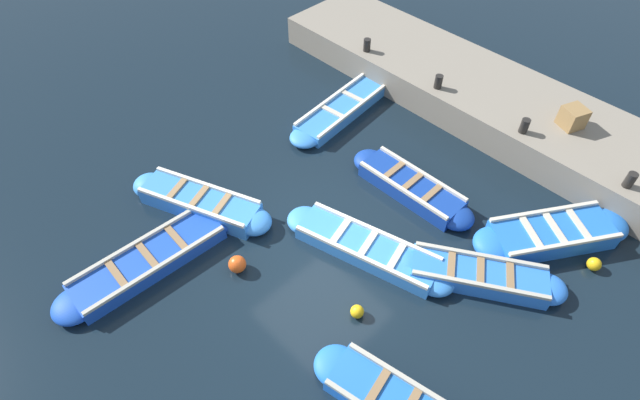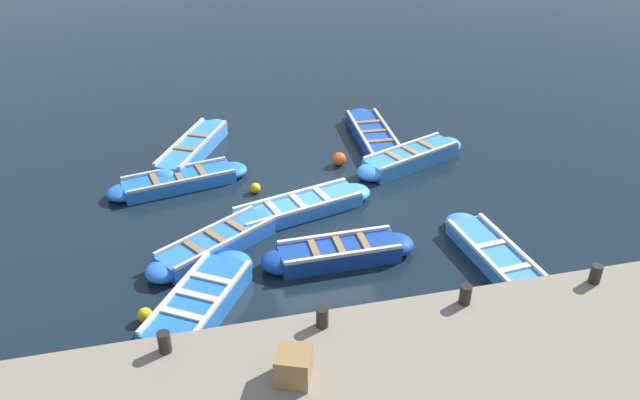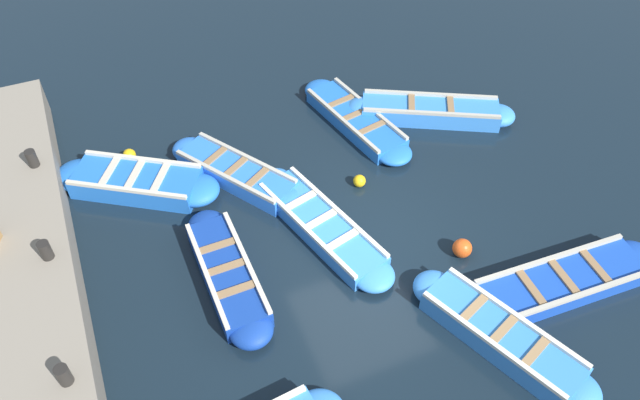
{
  "view_description": "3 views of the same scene",
  "coord_description": "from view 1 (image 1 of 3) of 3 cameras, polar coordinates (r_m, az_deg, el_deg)",
  "views": [
    {
      "loc": [
        -4.3,
        -4.33,
        8.35
      ],
      "look_at": [
        0.67,
        0.76,
        0.47
      ],
      "focal_mm": 28.0,
      "sensor_mm": 36.0,
      "label": 1
    },
    {
      "loc": [
        12.62,
        -2.97,
        7.59
      ],
      "look_at": [
        1.0,
        -0.24,
        0.52
      ],
      "focal_mm": 35.0,
      "sensor_mm": 36.0,
      "label": 2
    },
    {
      "loc": [
        3.68,
        6.54,
        8.93
      ],
      "look_at": [
        0.51,
        -0.99,
        0.47
      ],
      "focal_mm": 35.0,
      "sensor_mm": 36.0,
      "label": 3
    }
  ],
  "objects": [
    {
      "name": "bollard_mid_north",
      "position": [
        12.5,
        22.34,
        7.85
      ],
      "size": [
        0.2,
        0.2,
        0.35
      ],
      "primitive_type": "cylinder",
      "color": "black",
      "rests_on": "quay_wall"
    },
    {
      "name": "boat_near_quay",
      "position": [
        11.45,
        10.36,
        1.43
      ],
      "size": [
        0.85,
        3.24,
        0.43
      ],
      "color": "navy",
      "rests_on": "ground"
    },
    {
      "name": "boat_broadside",
      "position": [
        10.27,
        17.64,
        -8.23
      ],
      "size": [
        2.39,
        3.19,
        0.41
      ],
      "color": "blue",
      "rests_on": "ground"
    },
    {
      "name": "boat_bow_out",
      "position": [
        10.24,
        5.41,
        -5.53
      ],
      "size": [
        1.72,
        3.82,
        0.37
      ],
      "color": "#3884E0",
      "rests_on": "ground"
    },
    {
      "name": "wooden_crate",
      "position": [
        13.1,
        26.93,
        8.43
      ],
      "size": [
        0.64,
        0.64,
        0.49
      ],
      "primitive_type": "cube",
      "rotation": [
        0.0,
        0.0,
        1.19
      ],
      "color": "olive",
      "rests_on": "quay_wall"
    },
    {
      "name": "buoy_white_drifting",
      "position": [
        10.08,
        -9.44,
        -7.25
      ],
      "size": [
        0.36,
        0.36,
        0.36
      ],
      "primitive_type": "sphere",
      "color": "#E05119",
      "rests_on": "ground"
    },
    {
      "name": "buoy_yellow_far",
      "position": [
        9.47,
        4.26,
        -12.6
      ],
      "size": [
        0.26,
        0.26,
        0.26
      ],
      "primitive_type": "sphere",
      "color": "#EAB214",
      "rests_on": "ground"
    },
    {
      "name": "boat_inner_gap",
      "position": [
        10.6,
        -18.93,
        -6.51
      ],
      "size": [
        3.99,
        1.05,
        0.37
      ],
      "color": "#1947B7",
      "rests_on": "ground"
    },
    {
      "name": "boat_alongside",
      "position": [
        11.24,
        -13.51,
        -0.31
      ],
      "size": [
        1.96,
        3.45,
        0.46
      ],
      "color": "#3884E0",
      "rests_on": "ground"
    },
    {
      "name": "bollard_south",
      "position": [
        14.5,
        5.39,
        17.22
      ],
      "size": [
        0.2,
        0.2,
        0.35
      ],
      "primitive_type": "cylinder",
      "color": "black",
      "rests_on": "quay_wall"
    },
    {
      "name": "buoy_orange_near",
      "position": [
        11.39,
        28.84,
        -6.44
      ],
      "size": [
        0.28,
        0.28,
        0.28
      ],
      "primitive_type": "sphere",
      "color": "#EAB214",
      "rests_on": "ground"
    },
    {
      "name": "ground_plane",
      "position": [
        10.34,
        0.29,
        -5.94
      ],
      "size": [
        120.0,
        120.0,
        0.0
      ],
      "primitive_type": "plane",
      "color": "black"
    },
    {
      "name": "bollard_north",
      "position": [
        12.13,
        31.92,
        1.96
      ],
      "size": [
        0.2,
        0.2,
        0.35
      ],
      "primitive_type": "cylinder",
      "color": "black",
      "rests_on": "quay_wall"
    },
    {
      "name": "quay_wall",
      "position": [
        14.0,
        19.58,
        10.34
      ],
      "size": [
        2.82,
        13.14,
        0.82
      ],
      "color": "gray",
      "rests_on": "ground"
    },
    {
      "name": "bollard_mid_south",
      "position": [
        13.32,
        13.39,
        13.02
      ],
      "size": [
        0.2,
        0.2,
        0.35
      ],
      "primitive_type": "cylinder",
      "color": "black",
      "rests_on": "quay_wall"
    },
    {
      "name": "boat_tucked",
      "position": [
        11.42,
        24.93,
        -3.58
      ],
      "size": [
        3.35,
        2.59,
        0.47
      ],
      "color": "blue",
      "rests_on": "ground"
    },
    {
      "name": "boat_end_of_row",
      "position": [
        13.49,
        2.59,
        10.4
      ],
      "size": [
        3.89,
        1.17,
        0.35
      ],
      "color": "#3884E0",
      "rests_on": "ground"
    }
  ]
}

